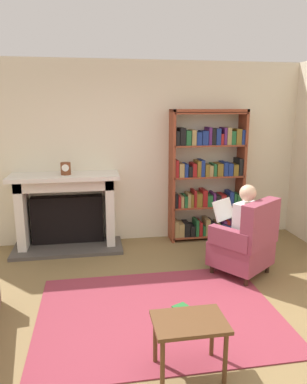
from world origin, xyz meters
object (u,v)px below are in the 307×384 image
(armchair_reading, at_px, (246,242))
(mantel_clock, at_px, (66,169))
(seated_reader, at_px, (239,225))
(bookshelf, at_px, (207,177))
(side_table, at_px, (189,329))
(fireplace, at_px, (67,209))

(armchair_reading, bearing_deg, mantel_clock, -64.85)
(mantel_clock, relative_size, seated_reader, 0.15)
(armchair_reading, xyz_separation_m, seated_reader, (-0.07, 0.10, 0.20))
(bookshelf, relative_size, armchair_reading, 2.06)
(mantel_clock, distance_m, side_table, 3.06)
(fireplace, relative_size, mantel_clock, 9.11)
(fireplace, bearing_deg, seated_reader, -29.61)
(armchair_reading, distance_m, seated_reader, 0.23)
(fireplace, distance_m, bookshelf, 2.16)
(bookshelf, height_order, armchair_reading, bookshelf)
(fireplace, relative_size, side_table, 2.78)
(side_table, bearing_deg, mantel_clock, 110.92)
(bookshelf, distance_m, armchair_reading, 1.46)
(bookshelf, height_order, side_table, bookshelf)
(seated_reader, xyz_separation_m, side_table, (-1.06, -1.64, -0.24))
(side_table, bearing_deg, armchair_reading, 53.92)
(fireplace, xyz_separation_m, side_table, (1.08, -2.86, -0.20))
(armchair_reading, height_order, seated_reader, seated_reader)
(fireplace, relative_size, seated_reader, 1.37)
(fireplace, distance_m, mantel_clock, 0.62)
(armchair_reading, bearing_deg, fireplace, -66.58)
(mantel_clock, height_order, bookshelf, bookshelf)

